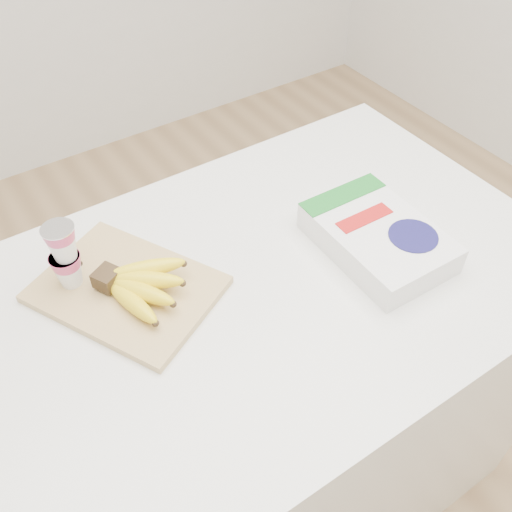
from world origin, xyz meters
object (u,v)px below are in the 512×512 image
(yogurt_stack, at_px, (64,254))
(bananas, at_px, (139,285))
(cereal_box, at_px, (377,237))
(table, at_px, (268,392))
(cutting_board, at_px, (127,289))

(yogurt_stack, bearing_deg, bananas, -45.93)
(yogurt_stack, bearing_deg, cereal_box, -23.27)
(table, distance_m, cereal_box, 0.55)
(cutting_board, bearing_deg, cereal_box, -47.36)
(bananas, xyz_separation_m, cereal_box, (0.48, -0.15, -0.01))
(bananas, height_order, cereal_box, bananas)
(table, height_order, cutting_board, cutting_board)
(table, distance_m, yogurt_stack, 0.68)
(yogurt_stack, bearing_deg, table, -27.79)
(cutting_board, relative_size, cereal_box, 1.13)
(cutting_board, distance_m, yogurt_stack, 0.14)
(table, xyz_separation_m, cutting_board, (-0.27, 0.12, 0.47))
(cutting_board, height_order, yogurt_stack, yogurt_stack)
(cutting_board, xyz_separation_m, yogurt_stack, (-0.08, 0.07, 0.09))
(cutting_board, relative_size, yogurt_stack, 2.36)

